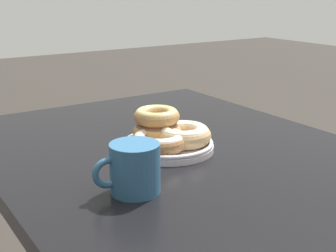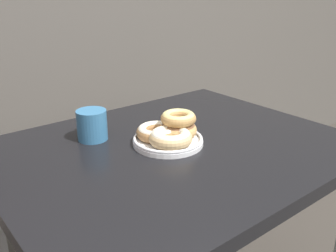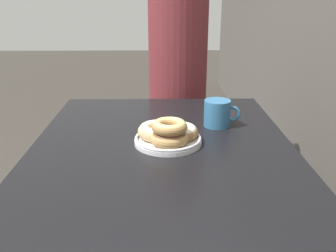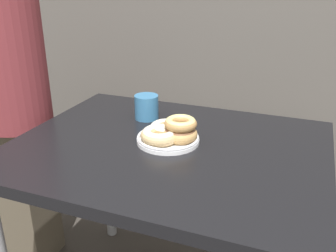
{
  "view_description": "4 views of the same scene",
  "coord_description": "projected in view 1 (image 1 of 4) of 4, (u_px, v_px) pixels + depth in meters",
  "views": [
    {
      "loc": [
        -0.89,
        0.9,
        1.15
      ],
      "look_at": [
        -0.01,
        0.33,
        0.84
      ],
      "focal_mm": 50.0,
      "sensor_mm": 36.0,
      "label": 1
    },
    {
      "loc": [
        -0.68,
        -0.51,
        1.24
      ],
      "look_at": [
        -0.01,
        0.33,
        0.84
      ],
      "focal_mm": 40.0,
      "sensor_mm": 36.0,
      "label": 2
    },
    {
      "loc": [
        1.11,
        0.31,
        1.25
      ],
      "look_at": [
        -0.01,
        0.33,
        0.84
      ],
      "focal_mm": 40.0,
      "sensor_mm": 36.0,
      "label": 3
    },
    {
      "loc": [
        0.42,
        -0.78,
        1.32
      ],
      "look_at": [
        -0.01,
        0.33,
        0.84
      ],
      "focal_mm": 40.0,
      "sensor_mm": 36.0,
      "label": 4
    }
  ],
  "objects": [
    {
      "name": "dining_table",
      "position": [
        172.0,
        180.0,
        1.16
      ],
      "size": [
        1.06,
        0.84,
        0.78
      ],
      "color": "black",
      "rests_on": "ground_plane"
    },
    {
      "name": "donut_plate",
      "position": [
        166.0,
        134.0,
        1.11
      ],
      "size": [
        0.23,
        0.24,
        0.09
      ],
      "color": "white",
      "rests_on": "dining_table"
    },
    {
      "name": "coffee_mug",
      "position": [
        134.0,
        168.0,
        0.88
      ],
      "size": [
        0.1,
        0.13,
        0.1
      ],
      "color": "teal",
      "rests_on": "dining_table"
    }
  ]
}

